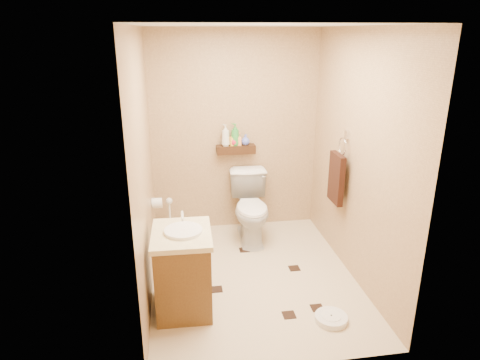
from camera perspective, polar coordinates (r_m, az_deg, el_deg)
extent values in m
plane|color=beige|center=(4.45, 1.75, -12.72)|extent=(2.50, 2.50, 0.00)
cube|color=tan|center=(5.14, -0.68, 6.28)|extent=(2.00, 0.04, 2.40)
cube|color=tan|center=(2.80, 6.68, -5.24)|extent=(2.00, 0.04, 2.40)
cube|color=tan|center=(3.89, -12.71, 1.50)|extent=(0.04, 2.50, 2.40)
cube|color=tan|center=(4.24, 15.34, 2.76)|extent=(0.04, 2.50, 2.40)
cube|color=silver|center=(3.77, 2.14, 19.93)|extent=(2.00, 2.50, 0.02)
cube|color=#39200F|center=(5.10, -0.54, 4.11)|extent=(0.46, 0.14, 0.10)
cube|color=black|center=(4.25, -3.13, -14.35)|extent=(0.11, 0.11, 0.01)
cube|color=black|center=(4.61, 7.25, -11.59)|extent=(0.11, 0.11, 0.01)
cube|color=black|center=(3.95, 6.55, -17.44)|extent=(0.11, 0.11, 0.01)
cube|color=black|center=(4.77, -6.56, -10.45)|extent=(0.11, 0.11, 0.01)
cube|color=black|center=(4.07, 10.25, -16.42)|extent=(0.11, 0.11, 0.01)
cube|color=black|center=(4.92, 0.58, -9.30)|extent=(0.11, 0.11, 0.01)
imported|color=white|center=(5.01, 1.51, -3.74)|extent=(0.47, 0.79, 0.79)
cube|color=brown|center=(3.86, -7.57, -12.18)|extent=(0.48, 0.59, 0.70)
cube|color=beige|center=(3.68, -7.82, -7.23)|extent=(0.52, 0.62, 0.04)
cylinder|color=white|center=(3.67, -7.56, -6.84)|extent=(0.32, 0.32, 0.04)
cylinder|color=silver|center=(3.83, -7.69, -4.76)|extent=(0.03, 0.03, 0.11)
cylinder|color=white|center=(3.93, 12.05, -17.59)|extent=(0.33, 0.33, 0.05)
cylinder|color=white|center=(3.91, 12.08, -17.27)|extent=(0.17, 0.17, 0.01)
cylinder|color=#1B6A6D|center=(5.30, -9.22, -6.65)|extent=(0.11, 0.11, 0.12)
cylinder|color=white|center=(5.21, -9.35, -4.44)|extent=(0.02, 0.02, 0.35)
sphere|color=white|center=(5.14, -9.45, -2.78)|extent=(0.08, 0.08, 0.08)
cube|color=silver|center=(4.41, 14.07, 5.92)|extent=(0.03, 0.06, 0.08)
torus|color=silver|center=(4.43, 13.53, 4.40)|extent=(0.02, 0.19, 0.19)
cube|color=black|center=(4.51, 12.72, 0.22)|extent=(0.06, 0.30, 0.52)
cylinder|color=white|center=(4.70, -11.02, -3.03)|extent=(0.11, 0.11, 0.11)
cylinder|color=silver|center=(4.68, -11.55, -2.38)|extent=(0.04, 0.02, 0.02)
imported|color=silver|center=(5.04, -1.94, 6.00)|extent=(0.14, 0.14, 0.25)
imported|color=yellow|center=(5.07, -1.02, 5.46)|extent=(0.09, 0.09, 0.15)
imported|color=red|center=(5.07, -0.81, 5.38)|extent=(0.12, 0.12, 0.13)
imported|color=green|center=(5.06, -0.65, 6.09)|extent=(0.14, 0.14, 0.26)
imported|color=#FC9D54|center=(5.08, -0.25, 5.50)|extent=(0.07, 0.07, 0.15)
imported|color=#5363D0|center=(5.09, 0.73, 5.41)|extent=(0.12, 0.12, 0.13)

